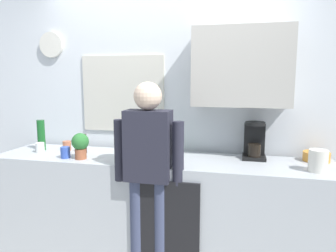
{
  "coord_description": "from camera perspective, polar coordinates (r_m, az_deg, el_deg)",
  "views": [
    {
      "loc": [
        0.71,
        -2.32,
        1.62
      ],
      "look_at": [
        0.1,
        0.25,
        1.22
      ],
      "focal_mm": 33.59,
      "sensor_mm": 36.0,
      "label": 1
    }
  ],
  "objects": [
    {
      "name": "cup_white_mug",
      "position": [
        3.25,
        -22.21,
        -3.65
      ],
      "size": [
        0.08,
        0.08,
        0.1
      ],
      "primitive_type": "cylinder",
      "color": "white",
      "rests_on": "kitchen_counter"
    },
    {
      "name": "cup_terracotta_mug",
      "position": [
        3.26,
        -17.86,
        -3.43
      ],
      "size": [
        0.08,
        0.08,
        0.09
      ],
      "primitive_type": "cylinder",
      "color": "#B26647",
      "rests_on": "kitchen_counter"
    },
    {
      "name": "cup_blue_mug",
      "position": [
        2.95,
        -18.12,
        -4.58
      ],
      "size": [
        0.08,
        0.08,
        0.1
      ],
      "primitive_type": "cylinder",
      "color": "#3351B2",
      "rests_on": "kitchen_counter"
    },
    {
      "name": "person_at_sink",
      "position": [
        2.52,
        -3.57,
        -6.95
      ],
      "size": [
        0.57,
        0.22,
        1.6
      ],
      "rotation": [
        0.0,
        0.0,
        -0.2
      ],
      "color": "#3F4766",
      "rests_on": "ground_plane"
    },
    {
      "name": "coffee_maker",
      "position": [
        2.88,
        15.4,
        -2.81
      ],
      "size": [
        0.2,
        0.2,
        0.33
      ],
      "color": "black",
      "rests_on": "kitchen_counter"
    },
    {
      "name": "dish_soap",
      "position": [
        2.96,
        0.38,
        -3.55
      ],
      "size": [
        0.06,
        0.06,
        0.18
      ],
      "color": "green",
      "rests_on": "kitchen_counter"
    },
    {
      "name": "bottle_clear_soda",
      "position": [
        2.72,
        -3.99,
        -3.31
      ],
      "size": [
        0.09,
        0.09,
        0.28
      ],
      "primitive_type": "cylinder",
      "color": "#2D8C33",
      "rests_on": "kitchen_counter"
    },
    {
      "name": "potted_plant",
      "position": [
        2.86,
        -15.62,
        -3.19
      ],
      "size": [
        0.15,
        0.15,
        0.23
      ],
      "color": "#9E5638",
      "rests_on": "kitchen_counter"
    },
    {
      "name": "dishwasher_panel",
      "position": [
        2.65,
        -0.59,
        -18.52
      ],
      "size": [
        0.56,
        0.02,
        0.83
      ],
      "primitive_type": "cube",
      "color": "black",
      "rests_on": "ground_plane"
    },
    {
      "name": "mixing_bowl",
      "position": [
        2.99,
        25.33,
        -5.03
      ],
      "size": [
        0.22,
        0.22,
        0.08
      ],
      "primitive_type": "cylinder",
      "color": "orange",
      "rests_on": "kitchen_counter"
    },
    {
      "name": "bottle_dark_sauce",
      "position": [
        3.09,
        -15.05,
        -3.1
      ],
      "size": [
        0.06,
        0.06,
        0.18
      ],
      "primitive_type": "cylinder",
      "color": "black",
      "rests_on": "kitchen_counter"
    },
    {
      "name": "kitchen_counter",
      "position": [
        2.95,
        -1.74,
        -14.58
      ],
      "size": [
        3.0,
        0.64,
        0.92
      ],
      "primitive_type": "cube",
      "color": "#B2B7BC",
      "rests_on": "ground_plane"
    },
    {
      "name": "back_wall_assembly",
      "position": [
        3.1,
        1.52,
        3.7
      ],
      "size": [
        4.6,
        0.42,
        2.6
      ],
      "color": "silver",
      "rests_on": "ground_plane"
    },
    {
      "name": "bottle_green_wine",
      "position": [
        3.35,
        -22.01,
        -1.52
      ],
      "size": [
        0.07,
        0.07,
        0.3
      ],
      "primitive_type": "cylinder",
      "color": "#195923",
      "rests_on": "kitchen_counter"
    },
    {
      "name": "storage_canister",
      "position": [
        2.65,
        25.58,
        -5.71
      ],
      "size": [
        0.14,
        0.14,
        0.17
      ],
      "primitive_type": "cylinder",
      "color": "silver",
      "rests_on": "kitchen_counter"
    }
  ]
}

